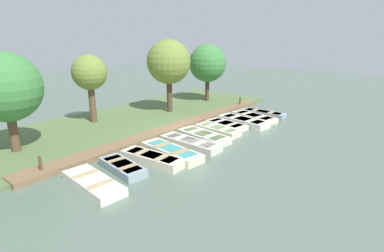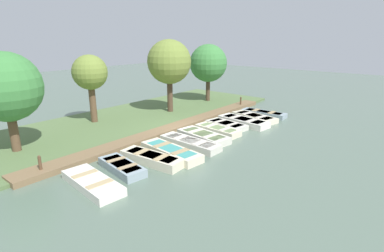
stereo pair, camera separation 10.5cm
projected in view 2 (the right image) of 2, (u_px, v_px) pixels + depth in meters
The scene contains 20 objects.
ground_plane at pixel (190, 133), 18.25m from camera, with size 80.00×80.00×0.00m, color #566B5B.
shore_bank at pixel (136, 118), 21.27m from camera, with size 8.00×24.00×0.17m.
dock_walkway at pixel (175, 127), 18.97m from camera, with size 1.10×19.47×0.27m.
rowboat_0 at pixel (92, 183), 11.70m from camera, with size 3.25×1.41×0.36m.
rowboat_1 at pixel (122, 167), 13.09m from camera, with size 2.72×1.33×0.39m.
rowboat_2 at pixel (152, 158), 13.90m from camera, with size 3.26×1.25×0.44m.
rowboat_3 at pixel (171, 152), 14.76m from camera, with size 3.64×1.46×0.42m.
rowboat_4 at pixel (190, 143), 16.02m from camera, with size 3.58×1.11×0.39m.
rowboat_5 at pixel (203, 136), 17.05m from camera, with size 3.36×1.68×0.41m.
rowboat_6 at pixel (218, 130), 18.23m from camera, with size 2.96×1.25×0.39m.
rowboat_7 at pixel (226, 125), 19.33m from camera, with size 2.84×1.57×0.35m.
rowboat_8 at pixel (243, 121), 20.01m from camera, with size 3.59×1.59×0.43m.
rowboat_9 at pixel (254, 117), 21.19m from camera, with size 3.52×1.88×0.36m.
rowboat_10 at pixel (263, 113), 22.22m from camera, with size 3.32×1.07×0.36m.
mooring_post_near at pixel (40, 165), 12.59m from camera, with size 0.13×0.13×0.91m.
mooring_post_far at pixel (241, 102), 24.67m from camera, with size 0.13×0.13×0.91m.
park_tree_far_left at pixel (6, 87), 14.10m from camera, with size 3.32×3.32×5.04m.
park_tree_left at pixel (90, 74), 19.19m from camera, with size 2.24×2.24×4.58m.
park_tree_center at pixel (169, 62), 21.83m from camera, with size 3.22×3.22×5.49m.
park_tree_right at pixel (208, 63), 25.74m from camera, with size 3.21×3.21×5.06m.
Camera 2 is at (11.14, -13.30, 5.67)m, focal length 28.00 mm.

